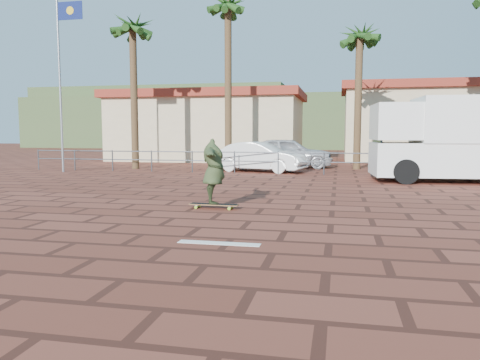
# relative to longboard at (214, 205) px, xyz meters

# --- Properties ---
(ground) EXTENTS (120.00, 120.00, 0.00)m
(ground) POSITION_rel_longboard_xyz_m (0.32, -2.23, -0.10)
(ground) COLOR brown
(ground) RESTS_ON ground
(paint_stripe) EXTENTS (1.40, 0.22, 0.01)m
(paint_stripe) POSITION_rel_longboard_xyz_m (1.02, -3.43, -0.09)
(paint_stripe) COLOR white
(paint_stripe) RESTS_ON ground
(guardrail) EXTENTS (24.06, 0.06, 1.00)m
(guardrail) POSITION_rel_longboard_xyz_m (0.32, 9.77, 0.58)
(guardrail) COLOR #47494F
(guardrail) RESTS_ON ground
(flagpole) EXTENTS (1.30, 0.10, 8.00)m
(flagpole) POSITION_rel_longboard_xyz_m (-9.56, 8.77, 4.54)
(flagpole) COLOR gray
(flagpole) RESTS_ON ground
(palm_far_left) EXTENTS (2.40, 2.40, 8.25)m
(palm_far_left) POSITION_rel_longboard_xyz_m (-7.18, 11.27, 6.73)
(palm_far_left) COLOR brown
(palm_far_left) RESTS_ON ground
(palm_left) EXTENTS (2.40, 2.40, 9.45)m
(palm_left) POSITION_rel_longboard_xyz_m (-2.68, 12.77, 7.86)
(palm_left) COLOR brown
(palm_left) RESTS_ON ground
(palm_center) EXTENTS (2.40, 2.40, 7.75)m
(palm_center) POSITION_rel_longboard_xyz_m (3.82, 13.27, 6.26)
(palm_center) COLOR brown
(palm_center) RESTS_ON ground
(building_west) EXTENTS (12.60, 7.60, 4.50)m
(building_west) POSITION_rel_longboard_xyz_m (-5.68, 19.77, 2.18)
(building_west) COLOR beige
(building_west) RESTS_ON ground
(building_east) EXTENTS (10.60, 6.60, 5.00)m
(building_east) POSITION_rel_longboard_xyz_m (8.32, 21.77, 2.44)
(building_east) COLOR beige
(building_east) RESTS_ON ground
(hill_front) EXTENTS (70.00, 18.00, 6.00)m
(hill_front) POSITION_rel_longboard_xyz_m (0.32, 47.77, 2.90)
(hill_front) COLOR #384C28
(hill_front) RESTS_ON ground
(hill_back) EXTENTS (35.00, 14.00, 8.00)m
(hill_back) POSITION_rel_longboard_xyz_m (-21.68, 53.77, 3.90)
(hill_back) COLOR #384C28
(hill_back) RESTS_ON ground
(longboard) EXTENTS (1.22, 0.31, 0.12)m
(longboard) POSITION_rel_longboard_xyz_m (0.00, 0.00, 0.00)
(longboard) COLOR olive
(longboard) RESTS_ON ground
(skateboarder) EXTENTS (1.05, 2.02, 1.58)m
(skateboarder) POSITION_rel_longboard_xyz_m (0.00, -0.00, 0.81)
(skateboarder) COLOR #313E21
(skateboarder) RESTS_ON longboard
(campervan) EXTENTS (6.21, 2.99, 3.14)m
(campervan) POSITION_rel_longboard_xyz_m (7.28, 7.95, 1.55)
(campervan) COLOR white
(campervan) RESTS_ON ground
(car_silver) EXTENTS (4.81, 2.32, 1.58)m
(car_silver) POSITION_rel_longboard_xyz_m (0.31, 13.56, 0.69)
(car_silver) COLOR #B2B4B9
(car_silver) RESTS_ON ground
(car_white) EXTENTS (4.48, 2.48, 1.40)m
(car_white) POSITION_rel_longboard_xyz_m (-0.68, 10.77, 0.60)
(car_white) COLOR white
(car_white) RESTS_ON ground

